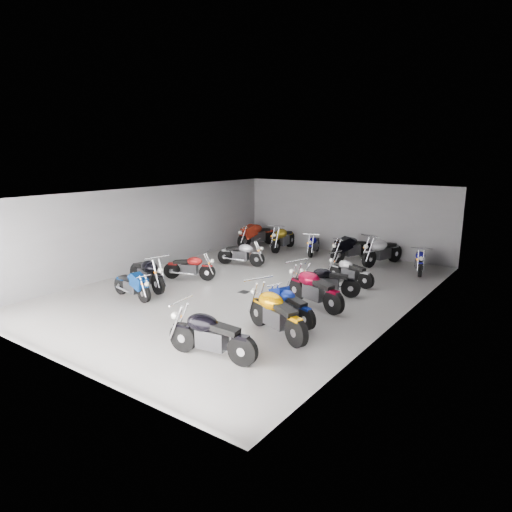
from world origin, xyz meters
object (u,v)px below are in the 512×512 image
object	(u,v)px
motorcycle_back_b	(283,238)
motorcycle_back_e	(382,251)
motorcycle_left_c	(147,273)
motorcycle_left_f	(241,254)
motorcycle_right_d	(314,289)
motorcycle_left_d	(190,267)
drain_grate	(244,292)
motorcycle_back_c	(314,245)
motorcycle_back_a	(257,235)
motorcycle_right_a	(211,335)
motorcycle_right_b	(276,314)
motorcycle_back_d	(352,248)
motorcycle_right_c	(289,305)
motorcycle_back_f	(420,260)
motorcycle_right_f	(350,272)
motorcycle_left_b	(132,285)
motorcycle_right_e	(328,281)

from	to	relation	value
motorcycle_back_b	motorcycle_back_e	distance (m)	4.82
motorcycle_left_c	motorcycle_left_f	size ratio (longest dim) A/B	1.13
motorcycle_right_d	motorcycle_left_d	bearing A→B (deg)	107.47
drain_grate	motorcycle_back_c	bearing A→B (deg)	97.94
motorcycle_left_c	motorcycle_left_f	world-z (taller)	motorcycle_left_c
motorcycle_left_d	motorcycle_back_c	distance (m)	6.48
drain_grate	motorcycle_back_a	world-z (taller)	motorcycle_back_a
motorcycle_left_d	motorcycle_right_a	bearing A→B (deg)	23.33
motorcycle_right_a	motorcycle_right_b	size ratio (longest dim) A/B	1.00
drain_grate	motorcycle_back_e	world-z (taller)	motorcycle_back_e
motorcycle_right_d	motorcycle_back_b	size ratio (longest dim) A/B	0.96
motorcycle_right_a	motorcycle_back_d	bearing A→B (deg)	-1.00
motorcycle_right_b	motorcycle_right_c	xyz separation A→B (m)	(-0.21, 0.98, -0.10)
motorcycle_left_f	motorcycle_right_d	size ratio (longest dim) A/B	0.89
motorcycle_left_f	motorcycle_right_c	bearing A→B (deg)	33.36
motorcycle_right_b	motorcycle_left_d	bearing A→B (deg)	86.74
motorcycle_back_f	motorcycle_right_d	bearing A→B (deg)	58.53
motorcycle_left_f	motorcycle_right_f	bearing A→B (deg)	74.56
motorcycle_right_b	motorcycle_back_b	world-z (taller)	motorcycle_right_b
motorcycle_left_b	motorcycle_back_c	size ratio (longest dim) A/B	1.00
motorcycle_right_f	motorcycle_back_a	size ratio (longest dim) A/B	0.81
motorcycle_left_b	motorcycle_back_f	bearing A→B (deg)	149.14
motorcycle_back_d	motorcycle_back_f	xyz separation A→B (m)	(2.91, -0.27, -0.06)
motorcycle_right_d	motorcycle_left_c	bearing A→B (deg)	125.07
motorcycle_left_c	motorcycle_right_d	xyz separation A→B (m)	(5.40, 1.67, 0.01)
motorcycle_right_e	motorcycle_back_a	bearing A→B (deg)	32.59
motorcycle_back_a	motorcycle_back_b	bearing A→B (deg)	-164.00
motorcycle_right_d	motorcycle_back_d	distance (m)	6.33
motorcycle_back_c	motorcycle_back_e	size ratio (longest dim) A/B	0.81
motorcycle_back_d	motorcycle_back_f	distance (m)	2.93
motorcycle_right_a	motorcycle_back_b	size ratio (longest dim) A/B	0.97
motorcycle_left_c	motorcycle_left_d	size ratio (longest dim) A/B	1.23
motorcycle_left_b	motorcycle_back_c	xyz separation A→B (m)	(1.57, 8.92, 0.01)
motorcycle_right_e	motorcycle_right_c	bearing A→B (deg)	165.37
motorcycle_left_c	motorcycle_left_f	bearing A→B (deg)	-172.65
motorcycle_right_c	motorcycle_right_f	xyz separation A→B (m)	(-0.19, 4.30, -0.01)
motorcycle_right_b	motorcycle_right_f	world-z (taller)	motorcycle_right_b
motorcycle_right_a	motorcycle_back_f	distance (m)	10.40
motorcycle_right_b	motorcycle_back_e	size ratio (longest dim) A/B	0.98
motorcycle_left_c	motorcycle_right_d	world-z (taller)	motorcycle_right_d
motorcycle_right_d	motorcycle_back_b	bearing A→B (deg)	56.68
motorcycle_left_d	motorcycle_right_d	world-z (taller)	motorcycle_right_d
motorcycle_right_a	motorcycle_back_b	bearing A→B (deg)	16.22
motorcycle_left_d	motorcycle_back_d	distance (m)	7.05
motorcycle_left_f	motorcycle_right_e	distance (m)	4.95
motorcycle_right_d	motorcycle_right_e	bearing A→B (deg)	24.99
motorcycle_back_b	motorcycle_right_f	bearing A→B (deg)	137.34
motorcycle_back_e	motorcycle_left_d	bearing A→B (deg)	69.72
motorcycle_back_a	motorcycle_left_f	bearing A→B (deg)	131.32
motorcycle_back_d	motorcycle_right_d	bearing A→B (deg)	128.65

